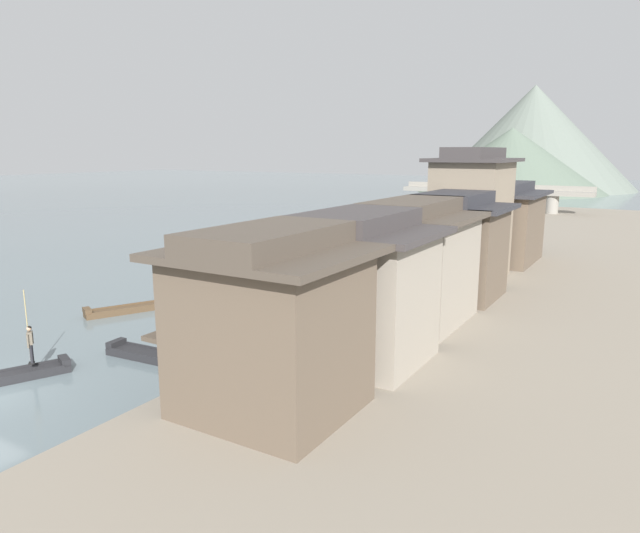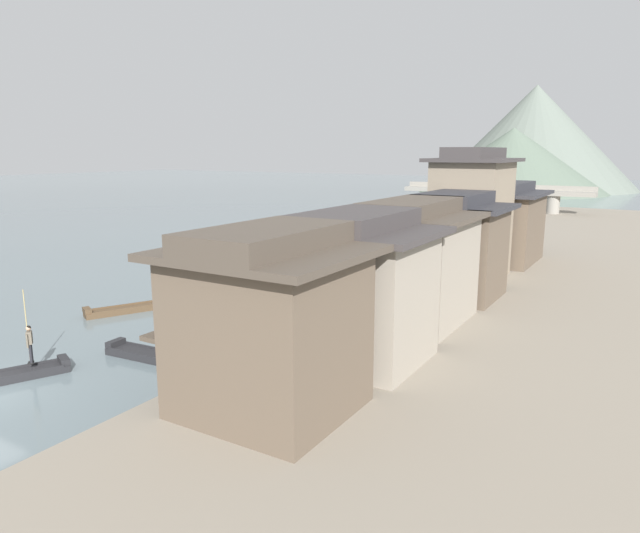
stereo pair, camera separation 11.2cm
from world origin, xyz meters
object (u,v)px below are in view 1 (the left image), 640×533
(house_waterfront_nearest, at_px, (270,322))
(house_waterfront_tall, at_px, (412,262))
(boat_foreground_poled, at_px, (9,376))
(boat_crossing_west, at_px, (135,308))
(house_waterfront_far, at_px, (471,214))
(boat_upstream_distant, at_px, (420,223))
(boat_midriver_drifting, at_px, (328,300))
(boatman_person, at_px, (30,340))
(boat_moored_second, at_px, (457,245))
(house_waterfront_narrow, at_px, (452,246))
(boat_moored_far, at_px, (158,357))
(boat_midriver_upstream, at_px, (367,284))
(house_waterfront_second, at_px, (356,287))
(house_waterfront_end, at_px, (502,223))
(boat_moored_third, at_px, (475,236))
(stone_bridge, at_px, (493,195))
(boat_moored_nearest, at_px, (430,259))

(house_waterfront_nearest, height_order, house_waterfront_tall, same)
(boat_foreground_poled, bearing_deg, boat_crossing_west, 110.93)
(house_waterfront_far, bearing_deg, boat_upstream_distant, 117.06)
(boat_midriver_drifting, relative_size, house_waterfront_tall, 0.56)
(boatman_person, bearing_deg, boat_midriver_drifting, 73.05)
(boat_foreground_poled, height_order, boat_moored_second, boat_moored_second)
(house_waterfront_narrow, bearing_deg, boat_moored_far, -116.61)
(boat_midriver_upstream, bearing_deg, house_waterfront_second, -65.60)
(boatman_person, bearing_deg, house_waterfront_nearest, 8.38)
(boat_midriver_drifting, bearing_deg, house_waterfront_end, 69.97)
(house_waterfront_narrow, bearing_deg, boat_foreground_poled, -119.01)
(boat_moored_second, height_order, boat_crossing_west, boat_moored_second)
(boat_crossing_west, height_order, house_waterfront_nearest, house_waterfront_nearest)
(boat_foreground_poled, bearing_deg, boat_moored_far, 53.63)
(boat_midriver_upstream, xyz_separation_m, house_waterfront_end, (6.20, 10.89, 3.42))
(boat_moored_third, relative_size, house_waterfront_narrow, 0.81)
(boat_moored_third, height_order, house_waterfront_nearest, house_waterfront_nearest)
(boat_moored_second, height_order, house_waterfront_far, house_waterfront_far)
(house_waterfront_nearest, bearing_deg, boat_midriver_upstream, 107.45)
(boat_moored_second, distance_m, house_waterfront_second, 33.83)
(boat_foreground_poled, relative_size, house_waterfront_tall, 0.66)
(house_waterfront_end, bearing_deg, boat_midriver_upstream, -119.63)
(house_waterfront_tall, bearing_deg, stone_bridge, 100.49)
(boat_moored_third, bearing_deg, boat_crossing_west, -103.17)
(house_waterfront_far, bearing_deg, house_waterfront_second, -87.96)
(boat_moored_second, relative_size, boat_moored_third, 1.03)
(boat_foreground_poled, height_order, house_waterfront_nearest, house_waterfront_nearest)
(boat_foreground_poled, bearing_deg, boat_midriver_drifting, 72.79)
(boatman_person, distance_m, boat_moored_nearest, 32.78)
(boat_foreground_poled, xyz_separation_m, boat_moored_third, (5.16, 47.44, 0.07))
(stone_bridge, bearing_deg, boat_upstream_distant, -103.95)
(boatman_person, relative_size, boat_moored_third, 0.56)
(boat_moored_far, xyz_separation_m, house_waterfront_narrow, (7.93, 15.83, 3.40))
(boat_midriver_drifting, height_order, house_waterfront_nearest, house_waterfront_nearest)
(house_waterfront_end, bearing_deg, boat_moored_nearest, -179.88)
(boat_midriver_upstream, relative_size, house_waterfront_second, 0.77)
(boat_moored_second, xyz_separation_m, boat_midriver_upstream, (-0.22, -18.98, -0.09))
(boatman_person, xyz_separation_m, boat_upstream_distant, (-4.18, 54.04, -1.26))
(house_waterfront_nearest, height_order, house_waterfront_end, same)
(boat_moored_third, bearing_deg, boat_moored_nearest, -88.72)
(boat_moored_second, relative_size, house_waterfront_far, 0.64)
(house_waterfront_end, xyz_separation_m, stone_bridge, (-10.67, 39.24, -0.69))
(house_waterfront_nearest, distance_m, stone_bridge, 70.81)
(house_waterfront_tall, bearing_deg, boat_upstream_distant, 110.51)
(boat_crossing_west, xyz_separation_m, house_waterfront_tall, (14.90, 4.95, 3.39))
(boat_foreground_poled, xyz_separation_m, boat_crossing_west, (-3.68, 9.63, 0.00))
(boat_midriver_upstream, distance_m, boat_crossing_west, 15.33)
(boatman_person, height_order, boat_moored_second, boatman_person)
(boat_foreground_poled, bearing_deg, house_waterfront_narrow, 60.99)
(boat_upstream_distant, bearing_deg, house_waterfront_far, -62.94)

